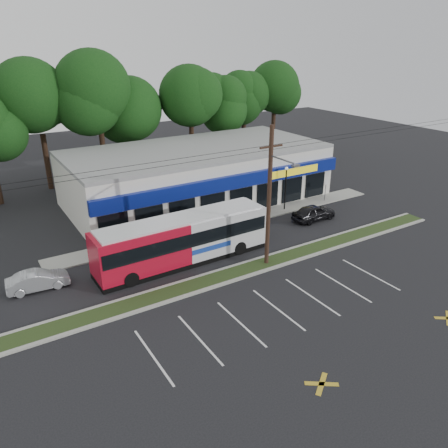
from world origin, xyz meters
TOP-DOWN VIEW (x-y plane):
  - ground at (0.00, 0.00)m, footprint 120.00×120.00m
  - grass_strip at (0.00, 1.00)m, footprint 40.00×1.60m
  - curb_south at (0.00, 0.15)m, footprint 40.00×0.25m
  - curb_north at (0.00, 1.85)m, footprint 40.00×0.25m
  - sidewalk at (5.00, 9.00)m, footprint 32.00×2.20m
  - strip_mall at (5.50, 15.91)m, footprint 25.00×12.55m
  - utility_pole at (2.83, 0.93)m, footprint 50.00×2.77m
  - lamp_post at (11.00, 8.80)m, footprint 0.30×0.30m
  - sign_post at (16.00, 8.57)m, footprint 0.45×0.10m
  - tree_line at (4.00, 26.00)m, footprint 46.76×6.76m
  - metrobus at (-1.91, 4.50)m, footprint 13.01×2.96m
  - car_dark at (11.66, 5.50)m, footprint 4.26×1.79m
  - car_silver at (-11.67, 6.05)m, footprint 3.94×1.63m
  - pedestrian_a at (7.18, 6.83)m, footprint 0.64×0.47m
  - pedestrian_b at (2.00, 6.00)m, footprint 0.99×0.88m

SIDE VIEW (x-z plane):
  - ground at x=0.00m, z-range 0.00..0.00m
  - sidewalk at x=5.00m, z-range 0.00..0.10m
  - grass_strip at x=0.00m, z-range 0.00..0.12m
  - curb_south at x=0.00m, z-range 0.00..0.14m
  - curb_north at x=0.00m, z-range 0.00..0.14m
  - car_silver at x=-11.67m, z-range 0.00..1.27m
  - car_dark at x=11.66m, z-range 0.00..1.44m
  - pedestrian_a at x=7.18m, z-range 0.00..1.62m
  - pedestrian_b at x=2.00m, z-range 0.00..1.71m
  - sign_post at x=16.00m, z-range 0.44..2.67m
  - metrobus at x=-1.91m, z-range 0.10..3.59m
  - strip_mall at x=5.50m, z-range 0.00..5.30m
  - lamp_post at x=11.00m, z-range 0.55..4.80m
  - utility_pole at x=2.83m, z-range 0.41..10.41m
  - tree_line at x=4.00m, z-range 2.50..14.33m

